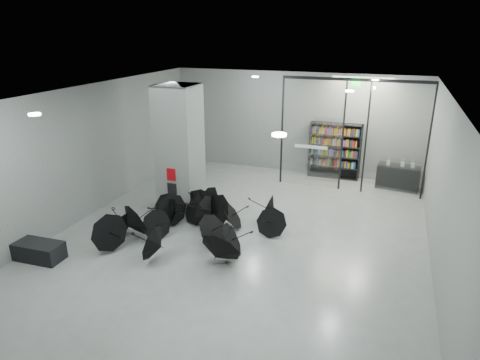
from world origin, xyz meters
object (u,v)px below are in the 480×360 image
(column, at_px, (180,149))
(shop_counter, at_px, (398,177))
(bookshelf, at_px, (335,151))
(umbrella_cluster, at_px, (193,223))
(bench, at_px, (36,250))

(column, bearing_deg, shop_counter, 32.76)
(bookshelf, height_order, umbrella_cluster, bookshelf)
(bench, relative_size, umbrella_cluster, 0.29)
(column, distance_m, shop_counter, 8.02)
(column, bearing_deg, bench, -115.37)
(column, xyz_separation_m, bench, (-2.00, -4.22, -1.77))
(column, relative_size, shop_counter, 2.72)
(umbrella_cluster, bearing_deg, shop_counter, 46.70)
(column, height_order, shop_counter, column)
(bookshelf, relative_size, shop_counter, 1.47)
(column, height_order, bench, column)
(umbrella_cluster, bearing_deg, bookshelf, 64.01)
(bookshelf, distance_m, shop_counter, 2.54)
(column, distance_m, bench, 4.99)
(bookshelf, bearing_deg, umbrella_cluster, -116.78)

